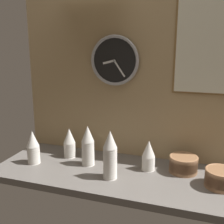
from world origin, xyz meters
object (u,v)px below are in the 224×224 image
object	(u,v)px
cup_stack_center	(110,155)
cup_stack_far_left	(33,147)
bowl_stack_far_right	(221,178)
cup_stack_center_right	(149,155)
cup_stack_left	(69,143)
bowl_stack_right	(183,164)
wall_clock	(115,61)
menu_board	(221,47)
cup_stack_center_left	(88,145)

from	to	relation	value
cup_stack_center	cup_stack_far_left	xyz separation A→B (m)	(-0.51, 0.04, -0.03)
bowl_stack_far_right	cup_stack_center_right	bearing A→B (deg)	168.74
cup_stack_left	bowl_stack_right	bearing A→B (deg)	0.84
cup_stack_center	bowl_stack_far_right	xyz separation A→B (m)	(0.57, 0.09, -0.09)
wall_clock	menu_board	distance (m)	0.61
menu_board	cup_stack_left	bearing A→B (deg)	-170.15
cup_stack_center	bowl_stack_far_right	size ratio (longest dim) A/B	1.69
cup_stack_center_right	wall_clock	bearing A→B (deg)	147.39
cup_stack_center_right	wall_clock	size ratio (longest dim) A/B	0.58
cup_stack_center_left	cup_stack_center	world-z (taller)	cup_stack_center
cup_stack_left	bowl_stack_far_right	size ratio (longest dim) A/B	1.19
cup_stack_center_left	bowl_stack_right	bearing A→B (deg)	8.38
cup_stack_center	cup_stack_far_left	bearing A→B (deg)	175.92
cup_stack_center_left	cup_stack_far_left	bearing A→B (deg)	-165.57
cup_stack_center	menu_board	size ratio (longest dim) A/B	0.52
bowl_stack_far_right	bowl_stack_right	bearing A→B (deg)	149.77
cup_stack_left	bowl_stack_right	xyz separation A→B (m)	(0.71, 0.01, -0.05)
bowl_stack_right	menu_board	distance (m)	0.67
cup_stack_center_right	cup_stack_center_left	bearing A→B (deg)	-172.74
cup_stack_center	bowl_stack_right	world-z (taller)	cup_stack_center
cup_stack_left	bowl_stack_right	size ratio (longest dim) A/B	1.19
cup_stack_left	cup_stack_center_left	distance (m)	0.18
cup_stack_center_left	cup_stack_center_right	size ratio (longest dim) A/B	1.37
cup_stack_far_left	menu_board	xyz separation A→B (m)	(1.03, 0.30, 0.59)
cup_stack_center	cup_stack_center_right	xyz separation A→B (m)	(0.18, 0.17, -0.05)
bowl_stack_right	wall_clock	bearing A→B (deg)	164.04
bowl_stack_right	menu_board	bearing A→B (deg)	43.12
bowl_stack_far_right	bowl_stack_right	xyz separation A→B (m)	(-0.20, 0.11, 0.00)
cup_stack_center_right	menu_board	bearing A→B (deg)	26.97
cup_stack_left	cup_stack_far_left	xyz separation A→B (m)	(-0.17, -0.15, 0.01)
cup_stack_center_left	bowl_stack_right	xyz separation A→B (m)	(0.55, 0.08, -0.07)
cup_stack_left	wall_clock	size ratio (longest dim) A/B	0.62
cup_stack_left	cup_stack_center_left	bearing A→B (deg)	-24.13
bowl_stack_far_right	wall_clock	bearing A→B (deg)	159.44
menu_board	cup_stack_center	bearing A→B (deg)	-146.84
wall_clock	cup_stack_center	bearing A→B (deg)	-75.97
cup_stack_left	cup_stack_center_right	world-z (taller)	cup_stack_left
wall_clock	bowl_stack_far_right	bearing A→B (deg)	-20.56
bowl_stack_far_right	menu_board	bearing A→B (deg)	100.48
cup_stack_center	bowl_stack_right	xyz separation A→B (m)	(0.37, 0.20, -0.09)
cup_stack_left	cup_stack_center	bearing A→B (deg)	-29.33
wall_clock	cup_stack_far_left	bearing A→B (deg)	-145.08
bowl_stack_far_right	menu_board	world-z (taller)	menu_board
cup_stack_center_right	cup_stack_far_left	distance (m)	0.70
bowl_stack_far_right	bowl_stack_right	world-z (taller)	same
cup_stack_far_left	menu_board	size ratio (longest dim) A/B	0.39
cup_stack_center_right	wall_clock	xyz separation A→B (m)	(-0.26, 0.17, 0.52)
cup_stack_left	wall_clock	distance (m)	0.59
cup_stack_center_left	menu_board	size ratio (longest dim) A/B	0.47
cup_stack_center_left	wall_clock	xyz separation A→B (m)	(0.10, 0.21, 0.49)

